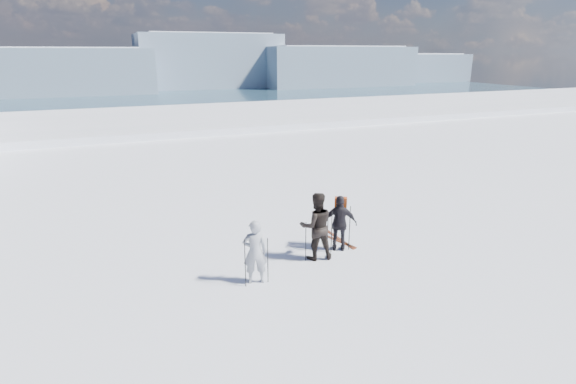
# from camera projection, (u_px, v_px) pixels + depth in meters

# --- Properties ---
(lake_basin) EXTENTS (820.00, 820.00, 71.62)m
(lake_basin) POSITION_uv_depth(u_px,v_px,m) (194.00, 194.00, 39.63)
(lake_basin) COLOR white
(lake_basin) RESTS_ON ground
(far_mountain_range) EXTENTS (770.00, 110.00, 53.00)m
(far_mountain_range) POSITION_uv_depth(u_px,v_px,m) (138.00, 65.00, 425.42)
(far_mountain_range) COLOR slate
(far_mountain_range) RESTS_ON ground
(skier_grey) EXTENTS (0.68, 0.52, 1.67)m
(skier_grey) POSITION_uv_depth(u_px,v_px,m) (255.00, 252.00, 11.12)
(skier_grey) COLOR #9498A1
(skier_grey) RESTS_ON ground
(skier_dark) EXTENTS (1.06, 0.89, 1.93)m
(skier_dark) POSITION_uv_depth(u_px,v_px,m) (316.00, 226.00, 12.41)
(skier_dark) COLOR black
(skier_dark) RESTS_ON ground
(skier_pack) EXTENTS (1.05, 0.83, 1.66)m
(skier_pack) POSITION_uv_depth(u_px,v_px,m) (340.00, 223.00, 12.97)
(skier_pack) COLOR black
(skier_pack) RESTS_ON ground
(backpack) EXTENTS (0.41, 0.35, 0.52)m
(backpack) POSITION_uv_depth(u_px,v_px,m) (341.00, 185.00, 12.88)
(backpack) COLOR #C14312
(backpack) RESTS_ON skier_pack
(ski_poles) EXTENTS (3.47, 0.98, 1.36)m
(ski_poles) POSITION_uv_depth(u_px,v_px,m) (308.00, 243.00, 12.17)
(ski_poles) COLOR black
(ski_poles) RESTS_ON ground
(skis_loose) EXTENTS (0.62, 1.70, 0.03)m
(skis_loose) POSITION_uv_depth(u_px,v_px,m) (337.00, 239.00, 13.92)
(skis_loose) COLOR black
(skis_loose) RESTS_ON ground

